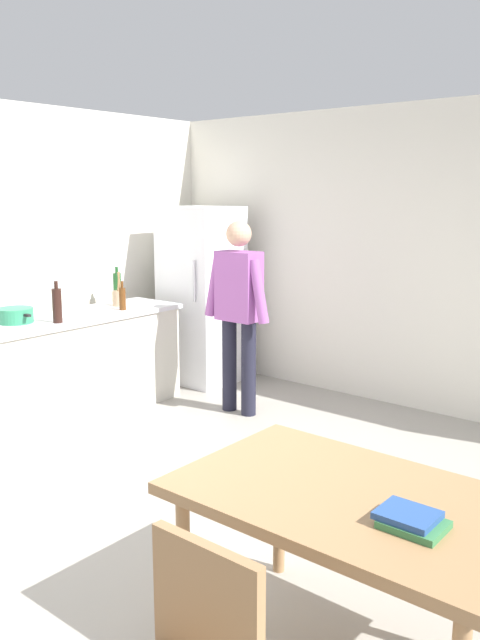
{
  "coord_description": "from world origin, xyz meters",
  "views": [
    {
      "loc": [
        2.6,
        -2.46,
        1.93
      ],
      "look_at": [
        -0.5,
        1.32,
        0.98
      ],
      "focal_mm": 36.61,
      "sensor_mm": 36.0,
      "label": 1
    }
  ],
  "objects_px": {
    "cooking_pot": "(16,315)",
    "bottle_wine_green": "(117,287)",
    "utensil_jar": "(118,297)",
    "refrigerator": "(201,295)",
    "person": "(239,305)",
    "dining_table": "(350,510)",
    "book_stack": "(411,520)",
    "bottle_wine_dark": "(57,305)",
    "bottle_beer_brown": "(122,298)"
  },
  "relations": [
    {
      "from": "refrigerator",
      "to": "bottle_wine_dark",
      "type": "relative_size",
      "value": 5.29
    },
    {
      "from": "bottle_beer_brown",
      "to": "bottle_wine_green",
      "type": "relative_size",
      "value": 0.76
    },
    {
      "from": "person",
      "to": "bottle_wine_dark",
      "type": "height_order",
      "value": "person"
    },
    {
      "from": "dining_table",
      "to": "utensil_jar",
      "type": "height_order",
      "value": "utensil_jar"
    },
    {
      "from": "refrigerator",
      "to": "bottle_wine_green",
      "type": "distance_m",
      "value": 0.9
    },
    {
      "from": "utensil_jar",
      "to": "bottle_beer_brown",
      "type": "bearing_deg",
      "value": -30.69
    },
    {
      "from": "refrigerator",
      "to": "person",
      "type": "height_order",
      "value": "refrigerator"
    },
    {
      "from": "utensil_jar",
      "to": "book_stack",
      "type": "bearing_deg",
      "value": -26.02
    },
    {
      "from": "book_stack",
      "to": "person",
      "type": "bearing_deg",
      "value": 139.76
    },
    {
      "from": "bottle_wine_green",
      "to": "cooking_pot",
      "type": "bearing_deg",
      "value": -82.63
    },
    {
      "from": "utensil_jar",
      "to": "bottle_beer_brown",
      "type": "xyz_separation_m",
      "value": [
        0.19,
        -0.11,
        0.03
      ]
    },
    {
      "from": "bottle_beer_brown",
      "to": "bottle_wine_dark",
      "type": "distance_m",
      "value": 0.73
    },
    {
      "from": "person",
      "to": "bottle_wine_dark",
      "type": "distance_m",
      "value": 1.52
    },
    {
      "from": "refrigerator",
      "to": "bottle_wine_dark",
      "type": "height_order",
      "value": "refrigerator"
    },
    {
      "from": "bottle_beer_brown",
      "to": "bottle_wine_dark",
      "type": "bearing_deg",
      "value": -86.22
    },
    {
      "from": "person",
      "to": "bottle_wine_dark",
      "type": "xyz_separation_m",
      "value": [
        -0.87,
        -1.24,
        0.07
      ]
    },
    {
      "from": "utensil_jar",
      "to": "book_stack",
      "type": "height_order",
      "value": "utensil_jar"
    },
    {
      "from": "person",
      "to": "bottle_wine_dark",
      "type": "bearing_deg",
      "value": -124.97
    },
    {
      "from": "utensil_jar",
      "to": "bottle_wine_dark",
      "type": "distance_m",
      "value": 0.87
    },
    {
      "from": "cooking_pot",
      "to": "bottle_wine_green",
      "type": "bearing_deg",
      "value": 97.37
    },
    {
      "from": "bottle_beer_brown",
      "to": "book_stack",
      "type": "height_order",
      "value": "bottle_beer_brown"
    },
    {
      "from": "utensil_jar",
      "to": "book_stack",
      "type": "relative_size",
      "value": 1.34
    },
    {
      "from": "dining_table",
      "to": "bottle_wine_dark",
      "type": "xyz_separation_m",
      "value": [
        -3.22,
        0.9,
        0.37
      ]
    },
    {
      "from": "dining_table",
      "to": "bottle_wine_dark",
      "type": "distance_m",
      "value": 3.37
    },
    {
      "from": "utensil_jar",
      "to": "bottle_wine_dark",
      "type": "relative_size",
      "value": 0.94
    },
    {
      "from": "cooking_pot",
      "to": "bottle_wine_green",
      "type": "height_order",
      "value": "bottle_wine_green"
    },
    {
      "from": "refrigerator",
      "to": "dining_table",
      "type": "relative_size",
      "value": 1.29
    },
    {
      "from": "bottle_wine_green",
      "to": "book_stack",
      "type": "bearing_deg",
      "value": -26.63
    },
    {
      "from": "refrigerator",
      "to": "book_stack",
      "type": "height_order",
      "value": "refrigerator"
    },
    {
      "from": "bottle_beer_brown",
      "to": "utensil_jar",
      "type": "bearing_deg",
      "value": 149.31
    },
    {
      "from": "refrigerator",
      "to": "cooking_pot",
      "type": "relative_size",
      "value": 4.5
    },
    {
      "from": "person",
      "to": "book_stack",
      "type": "height_order",
      "value": "person"
    },
    {
      "from": "bottle_wine_dark",
      "to": "book_stack",
      "type": "xyz_separation_m",
      "value": [
        3.53,
        -1.0,
        -0.27
      ]
    },
    {
      "from": "refrigerator",
      "to": "person",
      "type": "relative_size",
      "value": 1.06
    },
    {
      "from": "utensil_jar",
      "to": "bottle_beer_brown",
      "type": "relative_size",
      "value": 1.23
    },
    {
      "from": "bottle_beer_brown",
      "to": "cooking_pot",
      "type": "bearing_deg",
      "value": -102.78
    },
    {
      "from": "dining_table",
      "to": "refrigerator",
      "type": "bearing_deg",
      "value": 140.71
    },
    {
      "from": "dining_table",
      "to": "bottle_wine_green",
      "type": "bearing_deg",
      "value": 152.7
    },
    {
      "from": "cooking_pot",
      "to": "bottle_wine_green",
      "type": "xyz_separation_m",
      "value": [
        -0.15,
        1.19,
        0.09
      ]
    },
    {
      "from": "dining_table",
      "to": "book_stack",
      "type": "height_order",
      "value": "book_stack"
    },
    {
      "from": "dining_table",
      "to": "bottle_beer_brown",
      "type": "relative_size",
      "value": 5.38
    },
    {
      "from": "cooking_pot",
      "to": "book_stack",
      "type": "distance_m",
      "value": 3.87
    },
    {
      "from": "bottle_wine_green",
      "to": "utensil_jar",
      "type": "bearing_deg",
      "value": -38.19
    },
    {
      "from": "refrigerator",
      "to": "utensil_jar",
      "type": "height_order",
      "value": "refrigerator"
    },
    {
      "from": "dining_table",
      "to": "utensil_jar",
      "type": "relative_size",
      "value": 4.37
    },
    {
      "from": "cooking_pot",
      "to": "book_stack",
      "type": "height_order",
      "value": "cooking_pot"
    },
    {
      "from": "person",
      "to": "book_stack",
      "type": "bearing_deg",
      "value": -40.24
    },
    {
      "from": "bottle_beer_brown",
      "to": "dining_table",
      "type": "bearing_deg",
      "value": -26.42
    },
    {
      "from": "dining_table",
      "to": "utensil_jar",
      "type": "bearing_deg",
      "value": 153.33
    },
    {
      "from": "bottle_wine_green",
      "to": "bottle_beer_brown",
      "type": "bearing_deg",
      "value": -34.45
    }
  ]
}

